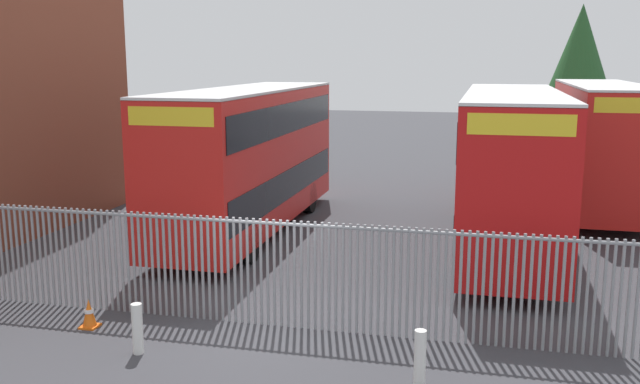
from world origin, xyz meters
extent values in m
plane|color=#3D3D42|center=(0.00, 8.00, 0.00)|extent=(100.00, 100.00, 0.00)
cylinder|color=gray|center=(-6.26, 0.00, 1.10)|extent=(0.06, 0.06, 2.20)
cylinder|color=gray|center=(-6.12, 0.00, 1.10)|extent=(0.06, 0.06, 2.20)
cylinder|color=gray|center=(-5.98, 0.00, 1.10)|extent=(0.06, 0.06, 2.20)
cylinder|color=gray|center=(-5.84, 0.00, 1.10)|extent=(0.06, 0.06, 2.20)
cylinder|color=gray|center=(-5.70, 0.00, 1.10)|extent=(0.06, 0.06, 2.20)
cylinder|color=gray|center=(-5.56, 0.00, 1.10)|extent=(0.06, 0.06, 2.20)
cylinder|color=gray|center=(-5.42, 0.00, 1.10)|extent=(0.06, 0.06, 2.20)
cylinder|color=gray|center=(-5.28, 0.00, 1.10)|extent=(0.06, 0.06, 2.20)
cylinder|color=gray|center=(-5.14, 0.00, 1.10)|extent=(0.06, 0.06, 2.20)
cylinder|color=gray|center=(-5.00, 0.00, 1.10)|extent=(0.06, 0.06, 2.20)
cylinder|color=gray|center=(-4.86, 0.00, 1.10)|extent=(0.06, 0.06, 2.20)
cylinder|color=gray|center=(-4.72, 0.00, 1.10)|extent=(0.06, 0.06, 2.20)
cylinder|color=gray|center=(-4.58, 0.00, 1.10)|extent=(0.06, 0.06, 2.20)
cylinder|color=gray|center=(-4.44, 0.00, 1.10)|extent=(0.06, 0.06, 2.20)
cylinder|color=gray|center=(-4.30, 0.00, 1.10)|extent=(0.06, 0.06, 2.20)
cylinder|color=gray|center=(-4.16, 0.00, 1.10)|extent=(0.06, 0.06, 2.20)
cylinder|color=gray|center=(-4.02, 0.00, 1.10)|extent=(0.06, 0.06, 2.20)
cylinder|color=gray|center=(-3.88, 0.00, 1.10)|extent=(0.06, 0.06, 2.20)
cylinder|color=gray|center=(-3.74, 0.00, 1.10)|extent=(0.06, 0.06, 2.20)
cylinder|color=gray|center=(-3.60, 0.00, 1.10)|extent=(0.06, 0.06, 2.20)
cylinder|color=gray|center=(-3.46, 0.00, 1.10)|extent=(0.06, 0.06, 2.20)
cylinder|color=gray|center=(-3.32, 0.00, 1.10)|extent=(0.06, 0.06, 2.20)
cylinder|color=gray|center=(-3.18, 0.00, 1.10)|extent=(0.06, 0.06, 2.20)
cylinder|color=gray|center=(-3.04, 0.00, 1.10)|extent=(0.06, 0.06, 2.20)
cylinder|color=gray|center=(-2.90, 0.00, 1.10)|extent=(0.06, 0.06, 2.20)
cylinder|color=gray|center=(-2.76, 0.00, 1.10)|extent=(0.06, 0.06, 2.20)
cylinder|color=gray|center=(-2.62, 0.00, 1.10)|extent=(0.06, 0.06, 2.20)
cylinder|color=gray|center=(-2.48, 0.00, 1.10)|extent=(0.06, 0.06, 2.20)
cylinder|color=gray|center=(-2.34, 0.00, 1.10)|extent=(0.06, 0.06, 2.20)
cylinder|color=gray|center=(-2.20, 0.00, 1.10)|extent=(0.06, 0.06, 2.20)
cylinder|color=gray|center=(-2.06, 0.00, 1.10)|extent=(0.06, 0.06, 2.20)
cylinder|color=gray|center=(-1.92, 0.00, 1.10)|extent=(0.06, 0.06, 2.20)
cylinder|color=gray|center=(-1.78, 0.00, 1.10)|extent=(0.06, 0.06, 2.20)
cylinder|color=gray|center=(-1.64, 0.00, 1.10)|extent=(0.06, 0.06, 2.20)
cylinder|color=gray|center=(-1.50, 0.00, 1.10)|extent=(0.06, 0.06, 2.20)
cylinder|color=gray|center=(-1.36, 0.00, 1.10)|extent=(0.06, 0.06, 2.20)
cylinder|color=gray|center=(-1.22, 0.00, 1.10)|extent=(0.06, 0.06, 2.20)
cylinder|color=gray|center=(-1.08, 0.00, 1.10)|extent=(0.06, 0.06, 2.20)
cylinder|color=gray|center=(-0.94, 0.00, 1.10)|extent=(0.06, 0.06, 2.20)
cylinder|color=gray|center=(-0.80, 0.00, 1.10)|extent=(0.06, 0.06, 2.20)
cylinder|color=gray|center=(-0.66, 0.00, 1.10)|extent=(0.06, 0.06, 2.20)
cylinder|color=gray|center=(-0.52, 0.00, 1.10)|extent=(0.06, 0.06, 2.20)
cylinder|color=gray|center=(-0.38, 0.00, 1.10)|extent=(0.06, 0.06, 2.20)
cylinder|color=gray|center=(-0.24, 0.00, 1.10)|extent=(0.06, 0.06, 2.20)
cylinder|color=gray|center=(-0.10, 0.00, 1.10)|extent=(0.06, 0.06, 2.20)
cylinder|color=gray|center=(0.04, 0.00, 1.10)|extent=(0.06, 0.06, 2.20)
cylinder|color=gray|center=(0.18, 0.00, 1.10)|extent=(0.06, 0.06, 2.20)
cylinder|color=gray|center=(0.32, 0.00, 1.10)|extent=(0.06, 0.06, 2.20)
cylinder|color=gray|center=(0.46, 0.00, 1.10)|extent=(0.06, 0.06, 2.20)
cylinder|color=gray|center=(0.60, 0.00, 1.10)|extent=(0.06, 0.06, 2.20)
cylinder|color=gray|center=(0.74, 0.00, 1.10)|extent=(0.06, 0.06, 2.20)
cylinder|color=gray|center=(0.88, 0.00, 1.10)|extent=(0.06, 0.06, 2.20)
cylinder|color=gray|center=(1.02, 0.00, 1.10)|extent=(0.06, 0.06, 2.20)
cylinder|color=gray|center=(1.16, 0.00, 1.10)|extent=(0.06, 0.06, 2.20)
cylinder|color=gray|center=(1.30, 0.00, 1.10)|extent=(0.06, 0.06, 2.20)
cylinder|color=gray|center=(1.44, 0.00, 1.10)|extent=(0.06, 0.06, 2.20)
cylinder|color=gray|center=(1.58, 0.00, 1.10)|extent=(0.06, 0.06, 2.20)
cylinder|color=gray|center=(1.72, 0.00, 1.10)|extent=(0.06, 0.06, 2.20)
cylinder|color=gray|center=(1.86, 0.00, 1.10)|extent=(0.06, 0.06, 2.20)
cylinder|color=gray|center=(2.00, 0.00, 1.10)|extent=(0.06, 0.06, 2.20)
cylinder|color=gray|center=(2.14, 0.00, 1.10)|extent=(0.06, 0.06, 2.20)
cylinder|color=gray|center=(2.28, 0.00, 1.10)|extent=(0.06, 0.06, 2.20)
cylinder|color=gray|center=(2.42, 0.00, 1.10)|extent=(0.06, 0.06, 2.20)
cylinder|color=gray|center=(2.56, 0.00, 1.10)|extent=(0.06, 0.06, 2.20)
cylinder|color=gray|center=(2.70, 0.00, 1.10)|extent=(0.06, 0.06, 2.20)
cylinder|color=gray|center=(2.84, 0.00, 1.10)|extent=(0.06, 0.06, 2.20)
cylinder|color=gray|center=(2.98, 0.00, 1.10)|extent=(0.06, 0.06, 2.20)
cylinder|color=gray|center=(3.12, 0.00, 1.10)|extent=(0.06, 0.06, 2.20)
cylinder|color=gray|center=(3.26, 0.00, 1.10)|extent=(0.06, 0.06, 2.20)
cylinder|color=gray|center=(3.40, 0.00, 1.10)|extent=(0.06, 0.06, 2.20)
cylinder|color=gray|center=(3.54, 0.00, 1.10)|extent=(0.06, 0.06, 2.20)
cylinder|color=gray|center=(3.68, 0.00, 1.10)|extent=(0.06, 0.06, 2.20)
cylinder|color=gray|center=(3.82, 0.00, 1.10)|extent=(0.06, 0.06, 2.20)
cylinder|color=gray|center=(3.96, 0.00, 1.10)|extent=(0.06, 0.06, 2.20)
cylinder|color=gray|center=(4.10, 0.00, 1.10)|extent=(0.06, 0.06, 2.20)
cylinder|color=gray|center=(4.24, 0.00, 1.10)|extent=(0.06, 0.06, 2.20)
cylinder|color=gray|center=(4.38, 0.00, 1.10)|extent=(0.06, 0.06, 2.20)
cylinder|color=gray|center=(4.52, 0.00, 1.10)|extent=(0.06, 0.06, 2.20)
cylinder|color=gray|center=(4.66, 0.00, 1.10)|extent=(0.06, 0.06, 2.20)
cylinder|color=gray|center=(4.80, 0.00, 1.10)|extent=(0.06, 0.06, 2.20)
cylinder|color=gray|center=(4.94, 0.00, 1.10)|extent=(0.06, 0.06, 2.20)
cylinder|color=gray|center=(5.08, 0.00, 1.10)|extent=(0.06, 0.06, 2.20)
cylinder|color=gray|center=(5.22, 0.00, 1.10)|extent=(0.06, 0.06, 2.20)
cylinder|color=gray|center=(5.35, 0.00, 1.10)|extent=(0.06, 0.06, 2.20)
cylinder|color=gray|center=(5.49, 0.00, 1.10)|extent=(0.06, 0.06, 2.20)
cylinder|color=gray|center=(5.63, 0.00, 1.10)|extent=(0.06, 0.06, 2.20)
cylinder|color=gray|center=(5.77, 0.00, 1.10)|extent=(0.06, 0.06, 2.20)
cylinder|color=gray|center=(5.91, 0.00, 1.10)|extent=(0.06, 0.06, 2.20)
cylinder|color=gray|center=(6.05, 0.00, 1.10)|extent=(0.06, 0.06, 2.20)
cylinder|color=gray|center=(6.19, 0.00, 1.10)|extent=(0.06, 0.06, 2.20)
cylinder|color=gray|center=(6.33, 0.00, 1.10)|extent=(0.06, 0.06, 2.20)
cylinder|color=gray|center=(6.47, 0.00, 1.10)|extent=(0.06, 0.06, 2.20)
cylinder|color=gray|center=(6.61, 0.00, 1.10)|extent=(0.06, 0.06, 2.20)
cylinder|color=gray|center=(6.75, 0.00, 1.10)|extent=(0.06, 0.06, 2.20)
cylinder|color=gray|center=(-0.38, 0.00, 2.12)|extent=(16.51, 0.07, 0.07)
cube|color=red|center=(-3.04, 7.39, 2.35)|extent=(2.50, 10.80, 4.00)
cube|color=black|center=(-3.04, 7.39, 1.55)|extent=(2.54, 10.37, 0.90)
cube|color=black|center=(-3.04, 7.39, 3.55)|extent=(2.54, 10.37, 0.90)
cube|color=yellow|center=(-3.04, 2.04, 4.00)|extent=(2.12, 0.12, 0.44)
cube|color=silver|center=(-3.04, 7.39, 4.38)|extent=(2.50, 10.80, 0.08)
cylinder|color=black|center=(-4.14, 4.04, 0.52)|extent=(0.30, 1.04, 1.04)
cylinder|color=black|center=(-1.94, 4.04, 0.52)|extent=(0.30, 1.04, 1.04)
cylinder|color=black|center=(-4.14, 10.36, 0.52)|extent=(0.30, 1.04, 1.04)
cylinder|color=black|center=(-1.94, 10.36, 0.52)|extent=(0.30, 1.04, 1.04)
cube|color=red|center=(8.02, 13.96, 2.35)|extent=(2.50, 10.80, 4.00)
cube|color=black|center=(8.02, 13.96, 1.55)|extent=(2.54, 10.37, 0.90)
cube|color=black|center=(8.02, 13.96, 3.55)|extent=(2.54, 10.37, 0.90)
cube|color=yellow|center=(8.02, 8.61, 4.00)|extent=(2.12, 0.12, 0.44)
cube|color=silver|center=(8.02, 13.96, 4.38)|extent=(2.50, 10.80, 0.08)
cylinder|color=black|center=(6.92, 10.61, 0.52)|extent=(0.30, 1.04, 1.04)
cylinder|color=black|center=(6.92, 16.93, 0.52)|extent=(0.30, 1.04, 1.04)
cylinder|color=black|center=(9.12, 16.93, 0.52)|extent=(0.30, 1.04, 1.04)
cube|color=red|center=(4.69, 7.22, 2.35)|extent=(2.50, 10.80, 4.00)
cube|color=black|center=(4.69, 7.22, 1.55)|extent=(2.54, 10.37, 0.90)
cube|color=black|center=(4.69, 7.22, 3.55)|extent=(2.54, 10.37, 0.90)
cube|color=yellow|center=(4.69, 1.87, 4.00)|extent=(2.12, 0.12, 0.44)
cube|color=silver|center=(4.69, 7.22, 4.38)|extent=(2.50, 10.80, 0.08)
cylinder|color=black|center=(3.59, 3.87, 0.52)|extent=(0.30, 1.04, 1.04)
cylinder|color=black|center=(5.79, 3.87, 0.52)|extent=(0.30, 1.04, 1.04)
cylinder|color=black|center=(3.59, 10.19, 0.52)|extent=(0.30, 1.04, 1.04)
cylinder|color=black|center=(5.79, 10.19, 0.52)|extent=(0.30, 1.04, 1.04)
cylinder|color=silver|center=(-1.99, -1.89, 0.47)|extent=(0.20, 0.20, 0.95)
cylinder|color=silver|center=(3.14, -1.93, 0.47)|extent=(0.20, 0.20, 0.95)
cube|color=orange|center=(-3.55, -0.98, 0.02)|extent=(0.34, 0.34, 0.04)
cone|color=orange|center=(-3.55, -0.98, 0.32)|extent=(0.28, 0.28, 0.55)
cylinder|color=white|center=(-3.55, -0.98, 0.34)|extent=(0.19, 0.19, 0.07)
cylinder|color=#4C3823|center=(8.73, 28.44, 1.26)|extent=(0.36, 0.36, 2.52)
cone|color=#235126|center=(8.73, 28.44, 5.37)|extent=(3.99, 3.99, 5.70)
camera|label=1|loc=(4.08, -12.75, 5.32)|focal=39.19mm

